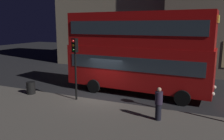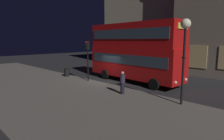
% 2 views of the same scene
% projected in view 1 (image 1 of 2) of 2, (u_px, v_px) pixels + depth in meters
% --- Properties ---
extents(ground_plane, '(80.00, 80.00, 0.00)m').
position_uv_depth(ground_plane, '(100.00, 98.00, 15.45)').
color(ground_plane, '#232326').
extents(sidewalk_slab, '(44.00, 9.74, 0.12)m').
position_uv_depth(sidewalk_slab, '(45.00, 132.00, 10.43)').
color(sidewalk_slab, '#5B564F').
rests_on(sidewalk_slab, ground).
extents(building_with_clock, '(16.10, 8.43, 14.93)m').
position_uv_depth(building_with_clock, '(129.00, 3.00, 28.39)').
color(building_with_clock, tan).
rests_on(building_with_clock, ground).
extents(double_decker_bus, '(10.27, 3.18, 5.64)m').
position_uv_depth(double_decker_bus, '(137.00, 49.00, 15.99)').
color(double_decker_bus, '#B20F0F').
rests_on(double_decker_bus, ground).
extents(traffic_light_near_kerb, '(0.37, 0.39, 3.87)m').
position_uv_depth(traffic_light_near_kerb, '(75.00, 56.00, 14.19)').
color(traffic_light_near_kerb, black).
rests_on(traffic_light_near_kerb, sidewalk_slab).
extents(pedestrian, '(0.38, 0.38, 1.68)m').
position_uv_depth(pedestrian, '(159.00, 104.00, 11.41)').
color(pedestrian, black).
rests_on(pedestrian, sidewalk_slab).
extents(litter_bin, '(0.58, 0.58, 0.84)m').
position_uv_depth(litter_bin, '(31.00, 88.00, 15.89)').
color(litter_bin, black).
rests_on(litter_bin, sidewalk_slab).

